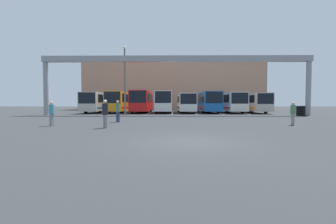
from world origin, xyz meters
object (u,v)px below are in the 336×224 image
Objects in this scene: pedestrian_mid_left at (52,113)px; tire_stack at (301,111)px; bus_slot_0 at (100,101)px; pedestrian_mid_right at (105,113)px; bus_slot_1 at (120,101)px; lamp_post at (125,78)px; bus_slot_6 at (230,102)px; bus_slot_5 at (207,101)px; bus_slot_3 at (164,101)px; bus_slot_7 at (251,102)px; pedestrian_far_center at (118,111)px; bus_slot_4 at (186,102)px; pedestrian_near_left at (293,113)px; bus_slot_2 at (142,101)px.

pedestrian_mid_left reaches higher than tire_stack.
bus_slot_0 is 24.49m from pedestrian_mid_right.
pedestrian_mid_left is at bearing -89.37° from bus_slot_1.
lamp_post reaches higher than tire_stack.
bus_slot_6 is 8.91× the size of tire_stack.
lamp_post is at bearing 177.82° from tire_stack.
bus_slot_6 is (3.52, -0.87, -0.07)m from bus_slot_5.
lamp_post reaches higher than bus_slot_3.
pedestrian_mid_right is at bearing -126.53° from bus_slot_7.
bus_slot_3 is at bearing -1.17° from bus_slot_1.
bus_slot_1 reaches higher than pedestrian_far_center.
tire_stack is (23.76, -8.94, -1.25)m from bus_slot_1.
bus_slot_0 is at bearing 124.01° from lamp_post.
lamp_post is at bearing -132.72° from bus_slot_4.
bus_slot_1 reaches higher than bus_slot_5.
bus_slot_4 reaches higher than pedestrian_near_left.
bus_slot_5 is at bearing 4.97° from bus_slot_4.
bus_slot_5 is 1.44× the size of lamp_post.
bus_slot_4 is 3.54m from bus_slot_5.
pedestrian_mid_left reaches higher than pedestrian_near_left.
bus_slot_6 is 26.46m from pedestrian_mid_right.
bus_slot_3 is at bearing -47.97° from pedestrian_mid_right.
bus_slot_4 is 0.95× the size of bus_slot_5.
bus_slot_4 is at bearing 47.28° from lamp_post.
bus_slot_2 reaches higher than bus_slot_5.
pedestrian_mid_right reaches higher than pedestrian_near_left.
bus_slot_3 is at bearing -4.25° from bus_slot_0.
bus_slot_2 is 6.20× the size of pedestrian_mid_right.
pedestrian_mid_left is 0.19× the size of lamp_post.
pedestrian_near_left is at bearing -65.23° from bus_slot_3.
pedestrian_far_center is at bearing -88.70° from bus_slot_2.
pedestrian_far_center is (0.42, -18.63, -1.01)m from bus_slot_2.
bus_slot_3 is at bearing -4.30° from bus_slot_2.
bus_slot_2 is (3.52, 0.12, 0.07)m from bus_slot_1.
bus_slot_6 is 6.20× the size of pedestrian_far_center.
bus_slot_2 is at bearing -179.34° from bus_slot_7.
bus_slot_2 is 14.08m from bus_slot_6.
bus_slot_2 is 21.78m from pedestrian_mid_left.
bus_slot_5 is at bearing 173.04° from pedestrian_far_center.
bus_slot_2 is at bearing -175.07° from bus_slot_4.
bus_slot_0 is at bearing -138.24° from pedestrian_far_center.
bus_slot_1 is 6.06× the size of pedestrian_mid_right.
bus_slot_0 is 24.65m from bus_slot_7.
lamp_post is at bearing 63.91° from pedestrian_near_left.
pedestrian_far_center is at bearing -37.77° from pedestrian_mid_right.
pedestrian_near_left is at bearing -102.46° from bus_slot_7.
bus_slot_4 is at bearing 175.45° from bus_slot_6.
bus_slot_3 is at bearing 40.24° from pedestrian_near_left.
bus_slot_6 is at bearing 124.08° from tire_stack.
bus_slot_4 reaches higher than pedestrian_mid_left.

